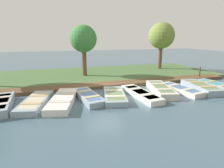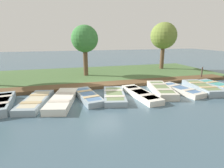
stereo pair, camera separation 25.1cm
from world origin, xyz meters
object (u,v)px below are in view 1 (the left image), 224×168
rowboat_9 (201,87)px  rowboat_10 (217,86)px  rowboat_6 (141,94)px  rowboat_7 (161,89)px  park_tree_left (83,40)px  rowboat_3 (63,100)px  rowboat_8 (180,89)px  rowboat_2 (36,102)px  rowboat_5 (115,96)px  mooring_post_far (200,73)px  rowboat_4 (88,96)px  park_tree_center (161,36)px

rowboat_9 → rowboat_10: size_ratio=1.04×
rowboat_6 → rowboat_7: (-0.38, 1.63, 0.05)m
rowboat_7 → park_tree_left: (-5.91, -4.14, 3.14)m
rowboat_3 → rowboat_8: 7.59m
rowboat_2 → rowboat_10: bearing=101.0°
rowboat_2 → rowboat_5: rowboat_2 is taller
rowboat_7 → rowboat_9: bearing=98.5°
rowboat_8 → mooring_post_far: mooring_post_far is taller
rowboat_2 → rowboat_10: size_ratio=1.06×
mooring_post_far → park_tree_left: park_tree_left is taller
rowboat_3 → mooring_post_far: (-2.60, 11.56, 0.37)m
mooring_post_far → rowboat_6: bearing=-68.2°
rowboat_8 → rowboat_9: size_ratio=0.98×
rowboat_4 → park_tree_left: park_tree_left is taller
rowboat_6 → park_tree_left: bearing=-164.2°
rowboat_2 → rowboat_7: bearing=102.3°
rowboat_6 → park_tree_center: 10.32m
rowboat_7 → rowboat_9: size_ratio=1.06×
rowboat_2 → rowboat_10: rowboat_10 is taller
rowboat_3 → rowboat_6: size_ratio=1.05×
mooring_post_far → rowboat_10: bearing=-18.9°
rowboat_5 → rowboat_10: (0.08, 7.67, 0.02)m
rowboat_4 → rowboat_10: size_ratio=1.01×
rowboat_10 → rowboat_5: bearing=-96.7°
rowboat_9 → rowboat_10: 1.42m
rowboat_7 → park_tree_left: bearing=-131.0°
rowboat_2 → rowboat_8: size_ratio=1.04×
rowboat_6 → mooring_post_far: (-2.78, 6.96, 0.39)m
rowboat_6 → rowboat_7: size_ratio=1.00×
rowboat_4 → rowboat_5: size_ratio=1.00×
rowboat_4 → park_tree_center: size_ratio=0.64×
rowboat_4 → rowboat_9: rowboat_9 is taller
rowboat_2 → rowboat_3: bearing=94.1°
rowboat_3 → rowboat_9: bearing=103.2°
rowboat_4 → rowboat_2: bearing=-98.6°
rowboat_3 → rowboat_8: bearing=103.7°
mooring_post_far → park_tree_center: bearing=-168.8°
rowboat_5 → park_tree_left: bearing=-159.3°
rowboat_2 → rowboat_4: rowboat_4 is taller
park_tree_left → park_tree_center: bearing=99.1°
rowboat_3 → rowboat_10: bearing=103.3°
rowboat_6 → rowboat_8: 2.99m
rowboat_7 → park_tree_center: (-7.27, 4.36, 3.45)m
park_tree_left → rowboat_6: bearing=21.8°
mooring_post_far → park_tree_left: bearing=-110.3°
rowboat_9 → park_tree_left: bearing=-122.3°
rowboat_3 → rowboat_8: rowboat_3 is taller
rowboat_10 → park_tree_left: bearing=-132.0°
rowboat_9 → rowboat_6: bearing=-80.2°
rowboat_8 → rowboat_5: bearing=-100.0°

